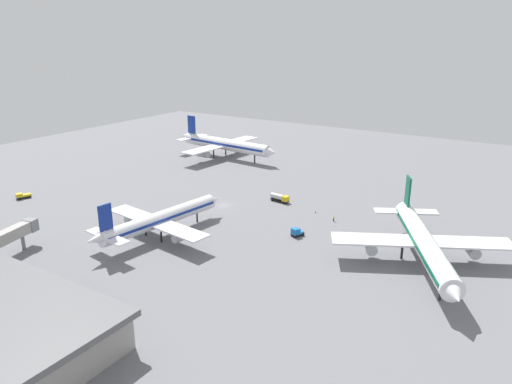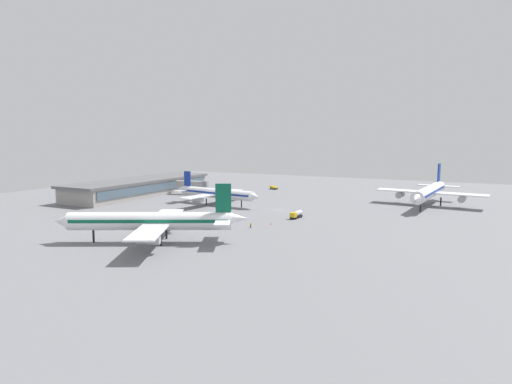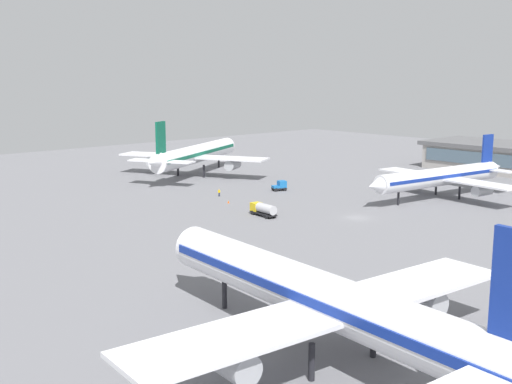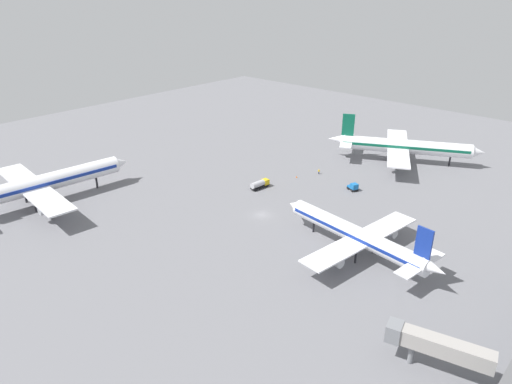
# 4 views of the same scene
# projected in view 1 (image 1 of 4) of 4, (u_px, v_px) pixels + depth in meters

# --- Properties ---
(ground) EXTENTS (288.00, 288.00, 0.00)m
(ground) POSITION_uv_depth(u_px,v_px,m) (225.00, 205.00, 151.27)
(ground) COLOR slate
(airplane_at_gate) EXTENTS (35.11, 43.48, 13.24)m
(airplane_at_gate) POSITION_uv_depth(u_px,v_px,m) (160.00, 219.00, 126.51)
(airplane_at_gate) COLOR white
(airplane_at_gate) RESTS_ON ground
(airplane_taxiing) EXTENTS (53.86, 43.34, 16.38)m
(airplane_taxiing) POSITION_uv_depth(u_px,v_px,m) (225.00, 144.00, 208.50)
(airplane_taxiing) COLOR white
(airplane_taxiing) RESTS_ON ground
(airplane_distant) EXTENTS (39.80, 47.75, 15.78)m
(airplane_distant) POSITION_uv_depth(u_px,v_px,m) (423.00, 242.00, 110.17)
(airplane_distant) COLOR white
(airplane_distant) RESTS_ON ground
(fuel_truck) EXTENTS (6.46, 2.70, 2.50)m
(fuel_truck) POSITION_uv_depth(u_px,v_px,m) (280.00, 198.00, 154.01)
(fuel_truck) COLOR black
(fuel_truck) RESTS_ON ground
(baggage_tug) EXTENTS (3.19, 3.68, 2.30)m
(baggage_tug) POSITION_uv_depth(u_px,v_px,m) (297.00, 232.00, 127.57)
(baggage_tug) COLOR black
(baggage_tug) RESTS_ON ground
(pushback_tractor) EXTENTS (3.26, 4.77, 1.90)m
(pushback_tractor) POSITION_uv_depth(u_px,v_px,m) (23.00, 196.00, 157.20)
(pushback_tractor) COLOR black
(pushback_tractor) RESTS_ON ground
(ground_crew_worker) EXTENTS (0.38, 0.58, 1.67)m
(ground_crew_worker) POSITION_uv_depth(u_px,v_px,m) (334.00, 218.00, 137.94)
(ground_crew_worker) COLOR #1E2338
(ground_crew_worker) RESTS_ON ground
(jet_bridge) EXTENTS (6.61, 16.48, 6.74)m
(jet_bridge) POSITION_uv_depth(u_px,v_px,m) (10.00, 235.00, 115.76)
(jet_bridge) COLOR #9E9993
(jet_bridge) RESTS_ON ground
(safety_cone_near_gate) EXTENTS (0.44, 0.44, 0.60)m
(safety_cone_near_gate) POSITION_uv_depth(u_px,v_px,m) (316.00, 212.00, 144.62)
(safety_cone_near_gate) COLOR #EA590C
(safety_cone_near_gate) RESTS_ON ground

